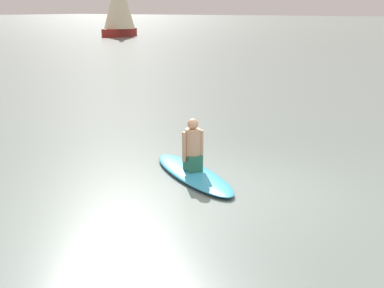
% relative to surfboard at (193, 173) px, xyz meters
% --- Properties ---
extents(ground_plane, '(400.00, 400.00, 0.00)m').
position_rel_surfboard_xyz_m(ground_plane, '(-0.90, 0.46, -0.06)').
color(ground_plane, slate).
extents(surfboard, '(2.85, 2.18, 0.12)m').
position_rel_surfboard_xyz_m(surfboard, '(0.00, 0.00, 0.00)').
color(surfboard, '#339EC6').
rests_on(surfboard, ground).
extents(person_paddler, '(0.42, 0.41, 0.99)m').
position_rel_surfboard_xyz_m(person_paddler, '(-0.00, 0.00, 0.51)').
color(person_paddler, '#26664C').
rests_on(person_paddler, surfboard).
extents(sailboat_center_horizon, '(3.77, 4.98, 7.84)m').
position_rel_surfboard_xyz_m(sailboat_center_horizon, '(33.63, -37.59, 3.61)').
color(sailboat_center_horizon, maroon).
rests_on(sailboat_center_horizon, ground).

